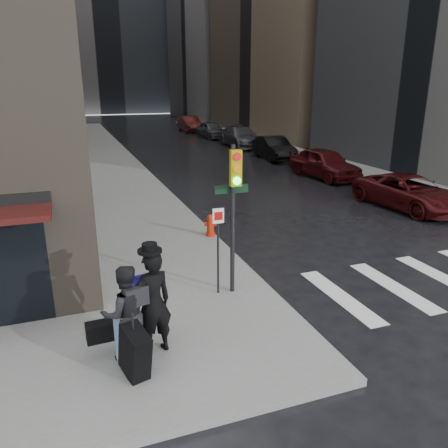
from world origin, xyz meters
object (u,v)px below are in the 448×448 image
Objects in this scene: man_jeans at (125,313)px; fire_hydrant at (210,226)px; man_overcoat at (149,311)px; traffic_light at (232,201)px; parked_car_4 at (212,130)px; parked_car_3 at (241,137)px; parked_car_2 at (274,148)px; parked_car_1 at (324,163)px; parked_car_5 at (190,124)px; parked_car_0 at (409,192)px.

man_jeans reaches higher than fire_hydrant.
fire_hydrant is at bearing -133.45° from man_overcoat.
traffic_light is 32.95m from parked_car_4.
man_jeans is at bearing -115.76° from parked_car_3.
parked_car_2 is (12.34, 20.11, -0.31)m from man_overcoat.
parked_car_2 is 1.01× the size of parked_car_4.
traffic_light is 15.30m from parked_car_1.
parked_car_3 reaches higher than parked_car_5.
parked_car_1 is 0.96× the size of parked_car_5.
parked_car_5 reaches higher than fire_hydrant.
man_overcoat is 0.46× the size of parked_car_1.
parked_car_5 is at bearing 95.02° from parked_car_2.
parked_car_3 is (12.56, 26.70, -0.25)m from man_overcoat.
man_overcoat is 6.83m from fire_hydrant.
parked_car_5 is at bearing 78.97° from traffic_light.
parked_car_0 is 13.20m from parked_car_2.
parked_car_0 is 19.79m from parked_car_3.
parked_car_5 reaches higher than parked_car_1.
fire_hydrant is 16.82m from parked_car_2.
parked_car_1 is 0.84× the size of parked_car_3.
parked_car_4 is 0.93× the size of parked_car_5.
parked_car_1 is 1.02× the size of parked_car_2.
parked_car_2 is at bearing 56.78° from fire_hydrant.
parked_car_3 is at bearing -87.04° from parked_car_5.
traffic_light reaches higher than fire_hydrant.
parked_car_0 reaches higher than fire_hydrant.
man_overcoat is 1.22× the size of man_jeans.
man_overcoat is at bearing -137.26° from traffic_light.
parked_car_4 is at bearing 75.67° from traffic_light.
fire_hydrant is at bearing -124.07° from man_jeans.
parked_car_4 is (9.09, 27.26, 0.31)m from fire_hydrant.
parked_car_3 reaches higher than fire_hydrant.
man_jeans is at bearing -156.32° from parked_car_0.
traffic_light is 0.72× the size of parked_car_0.
parked_car_2 is 19.79m from parked_car_5.
parked_car_2 is at bearing 83.79° from parked_car_1.
man_overcoat is at bearing -106.38° from parked_car_5.
parked_car_3 is at bearing 70.74° from traffic_light.
parked_car_2 is (0.27, 13.19, 0.08)m from parked_car_0.
man_overcoat reaches higher than parked_car_3.
fire_hydrant is at bearing -104.30° from parked_car_5.
parked_car_4 is at bearing 85.15° from parked_car_1.
parked_car_4 is (12.63, 33.17, -0.28)m from man_jeans.
fire_hydrant is 0.15× the size of parked_car_5.
man_overcoat reaches higher than parked_car_5.
parked_car_0 is 32.98m from parked_car_5.
parked_car_4 is (-0.12, 13.19, 0.02)m from parked_car_2.
fire_hydrant is 8.99m from parked_car_0.
man_jeans is 0.51× the size of traffic_light.
man_overcoat is at bearing -136.71° from parked_car_1.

